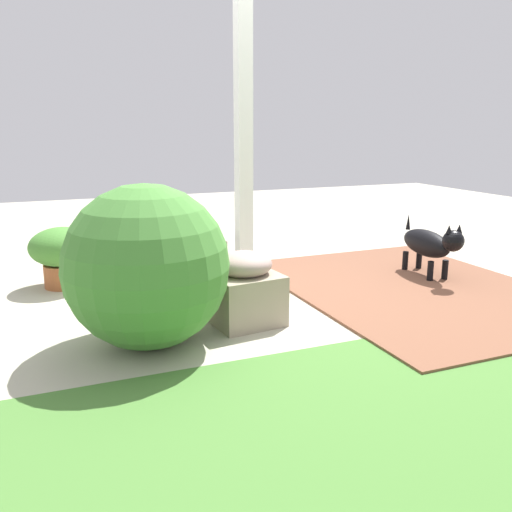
# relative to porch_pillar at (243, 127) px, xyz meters

# --- Properties ---
(ground_plane) EXTENTS (12.00, 12.00, 0.00)m
(ground_plane) POSITION_rel_porch_pillar_xyz_m (-0.18, 0.24, -1.18)
(ground_plane) COLOR #B6AF9A
(brick_path) EXTENTS (1.80, 2.40, 0.02)m
(brick_path) POSITION_rel_porch_pillar_xyz_m (-1.16, 0.55, -1.17)
(brick_path) COLOR brown
(brick_path) RESTS_ON ground
(porch_pillar) EXTENTS (0.11, 0.11, 2.37)m
(porch_pillar) POSITION_rel_porch_pillar_xyz_m (0.00, 0.00, 0.00)
(porch_pillar) COLOR white
(porch_pillar) RESTS_ON ground
(stone_planter_nearest) EXTENTS (0.39, 0.36, 0.42)m
(stone_planter_nearest) POSITION_rel_porch_pillar_xyz_m (0.25, -0.37, -0.99)
(stone_planter_nearest) COLOR gray
(stone_planter_nearest) RESTS_ON ground
(stone_planter_mid) EXTENTS (0.44, 0.45, 0.45)m
(stone_planter_mid) POSITION_rel_porch_pillar_xyz_m (0.28, 0.71, -0.97)
(stone_planter_mid) COLOR gray
(stone_planter_mid) RESTS_ON ground
(round_shrub) EXTENTS (0.90, 0.90, 0.90)m
(round_shrub) POSITION_rel_porch_pillar_xyz_m (0.90, 0.85, -0.73)
(round_shrub) COLOR #458235
(round_shrub) RESTS_ON ground
(terracotta_pot_broad) EXTENTS (0.49, 0.49, 0.46)m
(terracotta_pot_broad) POSITION_rel_porch_pillar_xyz_m (1.26, -0.53, -0.91)
(terracotta_pot_broad) COLOR #A95B32
(terracotta_pot_broad) RESTS_ON ground
(dog) EXTENTS (0.24, 0.71, 0.48)m
(dog) POSITION_rel_porch_pillar_xyz_m (-1.46, 0.33, -0.90)
(dog) COLOR black
(dog) RESTS_ON ground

